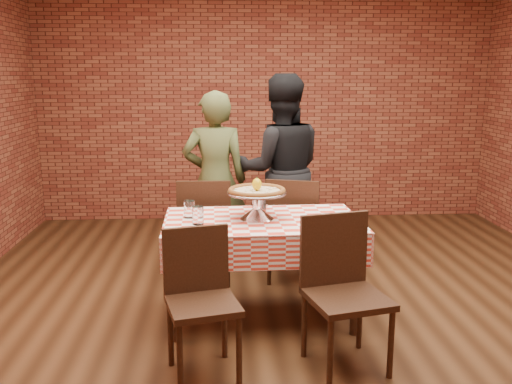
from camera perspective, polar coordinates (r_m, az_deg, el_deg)
ground at (r=4.32m, az=4.17°, el=-12.56°), size 6.00×6.00×0.00m
back_wall at (r=6.92m, az=1.01°, el=9.16°), size 5.50×0.00×5.50m
table at (r=4.17m, az=0.62°, el=-7.88°), size 1.41×0.86×0.75m
tablecloth at (r=4.08m, az=0.63°, el=-4.40°), size 1.44×0.90×0.24m
pizza_stand at (r=4.05m, az=0.09°, el=-1.37°), size 0.50×0.50×0.20m
pizza at (r=4.02m, az=0.09°, el=0.07°), size 0.47×0.47×0.03m
lemon at (r=4.01m, az=0.09°, el=0.78°), size 0.08×0.08×0.09m
water_glass_left at (r=3.92m, az=-5.93°, el=-2.38°), size 0.08×0.08×0.13m
water_glass_right at (r=4.11m, az=-6.80°, el=-1.75°), size 0.08×0.08×0.13m
side_plate at (r=4.08m, az=7.74°, el=-2.68°), size 0.18×0.18×0.01m
sweetener_packet_a at (r=4.00m, az=9.47°, el=-3.11°), size 0.05×0.04×0.00m
sweetener_packet_b at (r=4.00m, az=10.06°, el=-3.12°), size 0.06×0.04×0.00m
condiment_caddy at (r=4.29m, az=0.42°, el=-0.93°), size 0.12×0.11×0.15m
chair_near_left at (r=3.39m, az=-5.43°, el=-11.53°), size 0.49×0.49×0.88m
chair_near_right at (r=3.50m, az=9.28°, el=-10.40°), size 0.55×0.55×0.94m
chair_far_left at (r=4.90m, az=-5.16°, el=-3.77°), size 0.45×0.45×0.93m
chair_far_right at (r=4.91m, az=4.04°, el=-3.71°), size 0.56×0.56×0.93m
diner_olive at (r=5.20m, az=-4.20°, el=1.22°), size 0.60×0.40×1.64m
diner_black at (r=5.29m, az=2.48°, el=2.23°), size 0.89×0.71×1.79m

